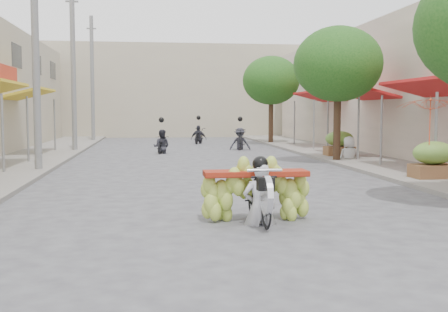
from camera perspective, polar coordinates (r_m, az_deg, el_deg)
ground at (r=7.42m, az=6.65°, el=-11.31°), size 120.00×120.00×0.00m
sidewalk_left at (r=22.62m, az=-20.87°, el=-0.64°), size 4.00×60.00×0.12m
sidewalk_right at (r=23.68m, az=14.24°, el=-0.25°), size 4.00×60.00×0.12m
far_building at (r=44.97m, az=-5.29°, el=6.53°), size 20.00×6.00×7.00m
utility_pole_mid at (r=19.36m, az=-18.61°, el=10.34°), size 0.60×0.24×8.00m
utility_pole_far at (r=28.22m, az=-15.07°, el=8.57°), size 0.60×0.24×8.00m
utility_pole_back at (r=37.15m, az=-13.23°, el=7.63°), size 0.60×0.24×8.00m
street_tree_mid at (r=22.17m, az=11.51°, el=9.11°), size 3.40×3.40×5.25m
street_tree_far at (r=33.73m, az=4.81°, el=7.64°), size 3.40×3.40×5.25m
produce_crate_mid at (r=16.96m, az=20.52°, el=-0.10°), size 1.20×0.88×1.16m
produce_crate_far at (r=24.29m, az=11.64°, el=1.46°), size 1.20×0.88×1.16m
banana_motorbike at (r=10.17m, az=3.45°, el=-2.95°), size 2.20×1.81×2.06m
market_umbrella at (r=16.55m, az=20.34°, el=5.75°), size 1.85×1.85×1.66m
pedestrian at (r=22.97m, az=12.62°, el=1.98°), size 0.88×0.53×1.76m
bg_motorbike_a at (r=26.54m, az=-6.37°, el=1.96°), size 0.88×1.48×1.95m
bg_motorbike_b at (r=28.86m, az=1.64°, el=2.27°), size 1.11×1.96×1.95m
bg_motorbike_c at (r=33.96m, az=-2.60°, el=2.57°), size 1.12×1.79×1.95m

